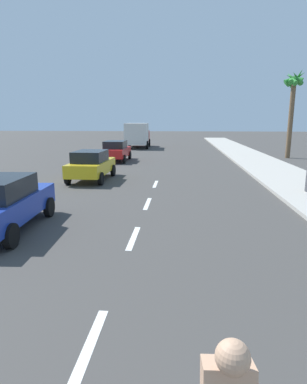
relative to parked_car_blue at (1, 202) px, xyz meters
The scene contains 11 objects.
ground_plane 8.69m from the parked_car_blue, 63.68° to the left, with size 160.00×160.00×0.00m, color #423F3D.
sidewalk_strip 14.64m from the parked_car_blue, 41.84° to the left, with size 3.60×80.00×0.14m, color #B2ADA3.
lane_stripe_2 6.10m from the parked_car_blue, 50.62° to the right, with size 0.16×1.80×0.01m, color white.
lane_stripe_3 3.94m from the parked_car_blue, ahead, with size 0.16×1.80×0.01m, color white.
lane_stripe_4 5.20m from the parked_car_blue, 41.66° to the left, with size 0.16×1.80×0.01m, color white.
lane_stripe_5 8.31m from the parked_car_blue, 62.36° to the left, with size 0.16×1.80×0.01m, color white.
parked_car_blue is the anchor object (origin of this frame).
parked_car_yellow 8.18m from the parked_car_blue, 87.45° to the left, with size 1.91×4.03×1.57m.
parked_car_red 16.45m from the parked_car_blue, 89.90° to the left, with size 1.92×4.12×1.57m.
delivery_truck 29.14m from the parked_car_blue, 89.90° to the left, with size 2.86×6.33×2.80m.
palm_tree_distant 24.74m from the parked_car_blue, 54.58° to the left, with size 1.72×1.97×7.21m.
Camera 1 is at (1.24, 3.69, 3.12)m, focal length 30.40 mm.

